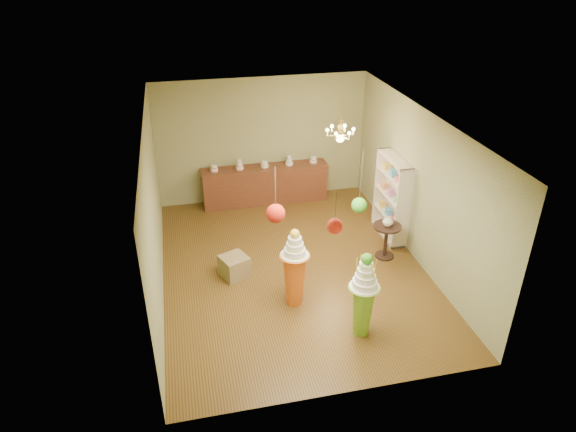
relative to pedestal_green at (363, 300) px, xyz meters
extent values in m
plane|color=brown|center=(-0.67, 2.08, -0.66)|extent=(6.50, 6.50, 0.00)
plane|color=silver|center=(-0.67, 2.08, 2.34)|extent=(6.50, 6.50, 0.00)
cube|color=#929467|center=(-0.67, 5.33, 0.84)|extent=(5.00, 0.04, 3.00)
cube|color=#929467|center=(-0.67, -1.17, 0.84)|extent=(5.00, 0.04, 3.00)
cube|color=#929467|center=(-3.17, 2.08, 0.84)|extent=(0.04, 6.50, 3.00)
cube|color=#929467|center=(1.83, 2.08, 0.84)|extent=(0.04, 6.50, 3.00)
cone|color=#70A725|center=(0.00, 0.00, -0.21)|extent=(0.40, 0.40, 0.90)
cylinder|color=white|center=(0.00, 0.00, 0.26)|extent=(0.54, 0.54, 0.03)
cylinder|color=white|center=(0.00, 0.00, 0.33)|extent=(0.44, 0.44, 0.11)
cylinder|color=white|center=(0.00, 0.00, 0.44)|extent=(0.36, 0.36, 0.11)
cylinder|color=white|center=(0.00, 0.00, 0.54)|extent=(0.30, 0.30, 0.11)
cylinder|color=white|center=(0.00, 0.00, 0.65)|extent=(0.24, 0.24, 0.11)
sphere|color=#409820|center=(0.00, 0.00, 0.78)|extent=(0.18, 0.18, 0.18)
cone|color=orange|center=(-0.88, 1.02, -0.17)|extent=(0.53, 0.53, 0.98)
cylinder|color=white|center=(-0.88, 1.02, 0.34)|extent=(0.64, 0.64, 0.03)
cylinder|color=white|center=(-0.88, 1.02, 0.41)|extent=(0.48, 0.48, 0.11)
cylinder|color=white|center=(-0.88, 1.02, 0.52)|extent=(0.38, 0.38, 0.11)
cylinder|color=white|center=(-0.88, 1.02, 0.63)|extent=(0.30, 0.30, 0.11)
sphere|color=gold|center=(-0.88, 1.02, 0.75)|extent=(0.16, 0.16, 0.16)
cube|color=olive|center=(-1.82, 2.05, -0.44)|extent=(0.62, 0.62, 0.43)
cube|color=brown|center=(-0.67, 5.05, -0.21)|extent=(3.00, 0.50, 0.90)
cube|color=brown|center=(-0.67, 5.05, 0.25)|extent=(3.04, 0.54, 0.03)
cylinder|color=white|center=(-1.87, 5.05, 0.34)|extent=(0.18, 0.18, 0.16)
cylinder|color=white|center=(-1.27, 5.05, 0.38)|extent=(0.18, 0.18, 0.24)
cylinder|color=white|center=(-0.67, 5.05, 0.34)|extent=(0.18, 0.18, 0.16)
cylinder|color=white|center=(-0.07, 5.05, 0.38)|extent=(0.18, 0.18, 0.24)
cylinder|color=white|center=(0.53, 5.05, 0.34)|extent=(0.18, 0.18, 0.16)
cube|color=beige|center=(1.81, 2.88, 0.24)|extent=(0.04, 1.20, 1.80)
cube|color=beige|center=(1.65, 2.88, -0.16)|extent=(0.30, 1.14, 0.03)
cube|color=beige|center=(1.65, 2.88, 0.29)|extent=(0.30, 1.14, 0.03)
cube|color=beige|center=(1.65, 2.88, 0.74)|extent=(0.30, 1.14, 0.03)
cylinder|color=black|center=(1.25, 2.07, -0.64)|extent=(0.46, 0.46, 0.04)
cylinder|color=black|center=(1.25, 2.07, -0.31)|extent=(0.09, 0.09, 0.70)
cylinder|color=black|center=(1.25, 2.07, 0.05)|extent=(0.69, 0.69, 0.04)
imported|color=beige|center=(1.25, 2.07, 0.17)|extent=(0.25, 0.25, 0.22)
cylinder|color=#423D2F|center=(-1.34, 0.33, 1.94)|extent=(0.01, 0.01, 0.79)
sphere|color=red|center=(-1.34, 0.33, 1.55)|extent=(0.28, 0.28, 0.28)
cylinder|color=#423D2F|center=(0.08, 0.69, 1.84)|extent=(0.01, 0.01, 1.00)
sphere|color=#409820|center=(0.08, 0.69, 1.34)|extent=(0.25, 0.25, 0.25)
cylinder|color=#423D2F|center=(-0.78, -0.73, 2.10)|extent=(0.01, 0.01, 0.49)
sphere|color=red|center=(-0.78, -0.73, 1.85)|extent=(0.20, 0.20, 0.20)
cylinder|color=gold|center=(0.52, 3.09, 2.09)|extent=(0.02, 0.02, 0.50)
cylinder|color=gold|center=(0.52, 3.09, 1.79)|extent=(0.10, 0.10, 0.30)
sphere|color=#FFE78C|center=(0.52, 3.09, 1.59)|extent=(0.18, 0.18, 0.18)
camera|label=1|loc=(-2.60, -6.11, 5.06)|focal=32.00mm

